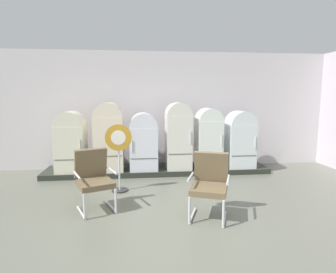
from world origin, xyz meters
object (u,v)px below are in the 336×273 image
object	(u,v)px
refrigerator_3	(178,134)
armchair_left	(94,177)
sign_stand	(119,157)
refrigerator_0	(71,140)
refrigerator_2	(143,140)
refrigerator_5	(240,138)
refrigerator_1	(109,135)
refrigerator_4	(209,136)
armchair_right	(210,182)

from	to	relation	value
refrigerator_3	armchair_left	distance (m)	2.73
refrigerator_3	sign_stand	world-z (taller)	refrigerator_3
refrigerator_0	armchair_left	world-z (taller)	refrigerator_0
refrigerator_2	armchair_left	size ratio (longest dim) A/B	1.34
refrigerator_3	refrigerator_5	distance (m)	1.56
refrigerator_1	refrigerator_0	bearing A→B (deg)	179.52
refrigerator_3	sign_stand	size ratio (longest dim) A/B	1.19
refrigerator_3	refrigerator_4	bearing A→B (deg)	-2.24
refrigerator_0	refrigerator_2	xyz separation A→B (m)	(1.69, 0.01, -0.03)
refrigerator_1	refrigerator_4	world-z (taller)	refrigerator_1
refrigerator_1	armchair_left	xyz separation A→B (m)	(-0.06, -2.08, -0.42)
refrigerator_3	armchair_right	size ratio (longest dim) A/B	1.59
refrigerator_1	refrigerator_4	xyz separation A→B (m)	(2.41, -0.03, -0.08)
refrigerator_3	refrigerator_4	xyz separation A→B (m)	(0.75, -0.03, -0.08)
refrigerator_5	armchair_left	world-z (taller)	refrigerator_5
armchair_right	sign_stand	world-z (taller)	sign_stand
refrigerator_0	refrigerator_4	bearing A→B (deg)	-0.57
refrigerator_0	refrigerator_1	distance (m)	0.89
refrigerator_0	refrigerator_1	size ratio (longest dim) A/B	0.87
refrigerator_0	refrigerator_3	world-z (taller)	refrigerator_3
refrigerator_2	armchair_left	distance (m)	2.29
refrigerator_0	armchair_right	distance (m)	3.71
refrigerator_0	armchair_right	xyz separation A→B (m)	(2.66, -2.57, -0.30)
armchair_left	refrigerator_0	bearing A→B (deg)	111.44
refrigerator_0	refrigerator_3	bearing A→B (deg)	-0.07
refrigerator_2	armchair_left	world-z (taller)	refrigerator_2
refrigerator_0	refrigerator_2	world-z (taller)	refrigerator_0
refrigerator_3	armchair_left	world-z (taller)	refrigerator_3
refrigerator_0	refrigerator_5	bearing A→B (deg)	-0.59
armchair_right	refrigerator_3	bearing A→B (deg)	92.72
refrigerator_4	refrigerator_3	bearing A→B (deg)	177.76
armchair_left	refrigerator_2	bearing A→B (deg)	67.30
refrigerator_1	armchair_right	world-z (taller)	refrigerator_1
refrigerator_1	refrigerator_5	distance (m)	3.21
armchair_right	sign_stand	distance (m)	2.00
refrigerator_2	refrigerator_3	size ratio (longest dim) A/B	0.85
refrigerator_4	refrigerator_5	size ratio (longest dim) A/B	1.05
armchair_right	refrigerator_5	bearing A→B (deg)	60.58
refrigerator_4	armchair_right	size ratio (longest dim) A/B	1.45
refrigerator_0	refrigerator_3	size ratio (longest dim) A/B	0.88
armchair_left	refrigerator_3	bearing A→B (deg)	50.43
refrigerator_3	refrigerator_1	bearing A→B (deg)	-179.86
refrigerator_1	refrigerator_5	xyz separation A→B (m)	(3.21, -0.03, -0.12)
refrigerator_5	sign_stand	bearing A→B (deg)	-157.80
refrigerator_2	armchair_left	bearing A→B (deg)	-112.70
refrigerator_1	armchair_right	distance (m)	3.15
refrigerator_5	armchair_right	xyz separation A→B (m)	(-1.43, -2.53, -0.29)
refrigerator_0	refrigerator_4	xyz separation A→B (m)	(3.29, -0.03, 0.04)
refrigerator_1	refrigerator_2	xyz separation A→B (m)	(0.81, 0.02, -0.14)
refrigerator_0	sign_stand	bearing A→B (deg)	-46.07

